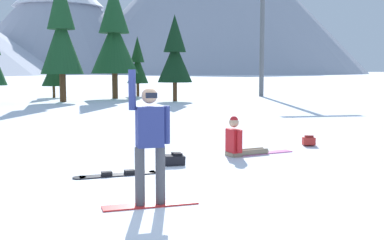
# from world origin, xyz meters

# --- Properties ---
(ground_plane) EXTENTS (800.00, 800.00, 0.00)m
(ground_plane) POSITION_xyz_m (0.00, 0.00, 0.00)
(ground_plane) COLOR white
(snowboarder_foreground) EXTENTS (1.49, 0.45, 2.08)m
(snowboarder_foreground) POSITION_xyz_m (0.04, -0.56, 1.00)
(snowboarder_foreground) COLOR red
(snowboarder_foreground) RESTS_ON ground_plane
(snowboarder_midground) EXTENTS (1.81, 0.87, 0.97)m
(snowboarder_midground) POSITION_xyz_m (2.61, 3.34, 0.34)
(snowboarder_midground) COLOR gray
(snowboarder_midground) RESTS_ON ground_plane
(loose_snowboard_near_left) EXTENTS (1.80, 0.55, 0.09)m
(loose_snowboard_near_left) POSITION_xyz_m (-0.37, 1.67, 0.02)
(loose_snowboard_near_left) COLOR black
(loose_snowboard_near_left) RESTS_ON ground_plane
(backpack_black) EXTENTS (0.54, 0.37, 0.27)m
(backpack_black) POSITION_xyz_m (0.87, 2.52, 0.12)
(backpack_black) COLOR black
(backpack_black) RESTS_ON ground_plane
(backpack_red) EXTENTS (0.44, 0.55, 0.30)m
(backpack_red) POSITION_xyz_m (4.92, 4.52, 0.13)
(backpack_red) COLOR red
(backpack_red) RESTS_ON ground_plane
(pine_tree_young) EXTENTS (2.31, 2.31, 5.69)m
(pine_tree_young) POSITION_xyz_m (4.08, 23.71, 3.10)
(pine_tree_young) COLOR #472D19
(pine_tree_young) RESTS_ON ground_plane
(pine_tree_broad) EXTENTS (2.72, 2.72, 8.18)m
(pine_tree_broad) POSITION_xyz_m (-3.17, 24.28, 4.45)
(pine_tree_broad) COLOR #472D19
(pine_tree_broad) RESTS_ON ground_plane
(pine_tree_leaning) EXTENTS (3.37, 3.37, 8.23)m
(pine_tree_leaning) POSITION_xyz_m (0.25, 27.36, 4.49)
(pine_tree_leaning) COLOR #472D19
(pine_tree_leaning) RESTS_ON ground_plane
(pine_tree_slender) EXTENTS (1.66, 1.66, 4.66)m
(pine_tree_slender) POSITION_xyz_m (2.08, 29.90, 2.54)
(pine_tree_slender) COLOR #472D19
(pine_tree_slender) RESTS_ON ground_plane
(pine_tree_twin) EXTENTS (1.75, 1.75, 3.98)m
(pine_tree_twin) POSITION_xyz_m (-4.22, 29.29, 2.17)
(pine_tree_twin) COLOR #472D19
(pine_tree_twin) RESTS_ON ground_plane
(ski_lift_tower) EXTENTS (3.85, 0.36, 10.98)m
(ski_lift_tower) POSITION_xyz_m (11.60, 28.18, 6.32)
(ski_lift_tower) COLOR #595B60
(ski_lift_tower) RESTS_ON ground_plane
(peak_east_ridge) EXTENTS (102.59, 102.59, 56.52)m
(peak_east_ridge) POSITION_xyz_m (-21.76, 250.94, 29.53)
(peak_east_ridge) COLOR #9EA3B2
(peak_east_ridge) RESTS_ON ground_plane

